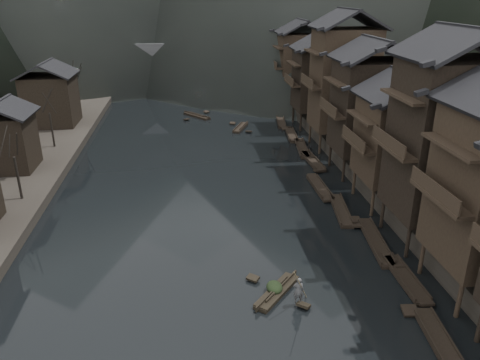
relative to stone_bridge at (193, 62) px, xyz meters
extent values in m
plane|color=black|center=(0.00, -72.00, -5.11)|extent=(300.00, 300.00, 0.00)
cube|color=#2D2823|center=(35.00, -32.00, -4.21)|extent=(40.00, 200.00, 1.80)
cylinder|color=#30241A|center=(14.20, -75.40, -3.81)|extent=(0.30, 0.30, 2.90)
cylinder|color=#30241A|center=(14.20, -70.60, -3.81)|extent=(0.30, 0.30, 2.90)
cylinder|color=#30241A|center=(16.95, -70.60, -3.81)|extent=(0.30, 0.30, 2.90)
cube|color=#30241A|center=(13.30, -73.00, 1.91)|extent=(1.20, 5.70, 0.25)
cylinder|color=black|center=(14.20, -68.40, -3.81)|extent=(0.30, 0.30, 2.90)
cylinder|color=black|center=(14.20, -63.60, -3.81)|extent=(0.30, 0.30, 2.90)
cylinder|color=black|center=(16.95, -68.40, -3.81)|extent=(0.30, 0.30, 2.90)
cylinder|color=black|center=(16.95, -63.60, -3.81)|extent=(0.30, 0.30, 2.90)
cube|color=black|center=(17.30, -66.00, 3.31)|extent=(7.00, 6.00, 11.64)
cube|color=#30241A|center=(13.30, -66.00, 2.73)|extent=(1.20, 5.70, 0.25)
cylinder|color=#30241A|center=(14.20, -61.40, -3.81)|extent=(0.30, 0.30, 2.90)
cylinder|color=#30241A|center=(14.20, -56.60, -3.81)|extent=(0.30, 0.30, 2.90)
cylinder|color=#30241A|center=(16.95, -61.40, -3.81)|extent=(0.30, 0.30, 2.90)
cylinder|color=#30241A|center=(16.95, -56.60, -3.81)|extent=(0.30, 0.30, 2.90)
cube|color=#30241A|center=(17.30, -59.00, 1.17)|extent=(7.00, 6.00, 7.36)
cube|color=#30241A|center=(13.30, -59.00, 0.80)|extent=(1.20, 5.70, 0.25)
cylinder|color=black|center=(14.20, -53.40, -3.81)|extent=(0.30, 0.30, 2.90)
cylinder|color=black|center=(14.20, -48.60, -3.81)|extent=(0.30, 0.30, 2.90)
cylinder|color=black|center=(16.95, -53.40, -3.81)|extent=(0.30, 0.30, 2.90)
cylinder|color=black|center=(16.95, -48.60, -3.81)|extent=(0.30, 0.30, 2.90)
cube|color=black|center=(17.30, -51.00, 2.23)|extent=(7.00, 6.00, 9.48)
cube|color=#30241A|center=(13.30, -51.00, 1.76)|extent=(1.20, 5.70, 0.25)
cylinder|color=#30241A|center=(14.20, -44.40, -3.81)|extent=(0.30, 0.30, 2.90)
cylinder|color=#30241A|center=(14.20, -39.60, -3.81)|extent=(0.30, 0.30, 2.90)
cylinder|color=#30241A|center=(16.95, -44.40, -3.81)|extent=(0.30, 0.30, 2.90)
cylinder|color=#30241A|center=(16.95, -39.60, -3.81)|extent=(0.30, 0.30, 2.90)
cube|color=#30241A|center=(17.30, -42.00, 3.43)|extent=(7.00, 6.00, 11.89)
cube|color=#30241A|center=(13.30, -42.00, 2.84)|extent=(1.20, 5.70, 0.25)
cylinder|color=black|center=(14.20, -34.40, -3.81)|extent=(0.30, 0.30, 2.90)
cylinder|color=black|center=(14.20, -29.60, -3.81)|extent=(0.30, 0.30, 2.90)
cylinder|color=black|center=(16.95, -34.40, -3.81)|extent=(0.30, 0.30, 2.90)
cylinder|color=black|center=(16.95, -29.60, -3.81)|extent=(0.30, 0.30, 2.90)
cube|color=black|center=(17.30, -32.00, 1.64)|extent=(7.00, 6.00, 8.31)
cube|color=#30241A|center=(13.30, -32.00, 1.23)|extent=(1.20, 5.70, 0.25)
cylinder|color=#30241A|center=(14.20, -22.40, -3.81)|extent=(0.30, 0.30, 2.90)
cylinder|color=#30241A|center=(14.20, -17.60, -3.81)|extent=(0.30, 0.30, 2.90)
cylinder|color=#30241A|center=(16.95, -22.40, -3.81)|extent=(0.30, 0.30, 2.90)
cylinder|color=#30241A|center=(16.95, -17.60, -3.81)|extent=(0.30, 0.30, 2.90)
cube|color=#30241A|center=(17.30, -20.00, 2.22)|extent=(7.00, 6.00, 9.46)
cube|color=#30241A|center=(13.30, -20.00, 1.75)|extent=(1.20, 5.70, 0.25)
cube|color=black|center=(-20.50, -48.00, -1.01)|extent=(5.00, 5.00, 5.80)
cube|color=black|center=(-20.50, -30.00, -0.51)|extent=(6.50, 6.50, 6.80)
cylinder|color=black|center=(-17.00, -56.16, -1.90)|extent=(0.24, 0.24, 4.01)
cylinder|color=black|center=(-17.00, -40.66, -1.84)|extent=(0.24, 0.24, 4.13)
cylinder|color=black|center=(-17.00, -25.25, -1.54)|extent=(0.24, 0.24, 4.74)
cube|color=black|center=(11.88, -78.32, -4.96)|extent=(1.90, 7.47, 0.30)
cube|color=black|center=(11.88, -78.32, -4.78)|extent=(1.94, 7.33, 0.10)
cube|color=black|center=(11.49, -74.79, -4.82)|extent=(1.03, 1.00, 0.36)
cube|color=black|center=(12.79, -71.35, -4.96)|extent=(1.17, 5.87, 0.30)
cube|color=black|center=(12.79, -71.35, -4.78)|extent=(1.23, 5.76, 0.10)
cube|color=black|center=(12.76, -68.54, -4.82)|extent=(0.94, 0.74, 0.32)
cube|color=black|center=(12.82, -74.16, -4.82)|extent=(0.94, 0.74, 0.32)
cube|color=black|center=(12.69, -66.15, -4.96)|extent=(1.95, 7.71, 0.30)
cube|color=black|center=(12.69, -66.15, -4.78)|extent=(1.98, 7.56, 0.10)
cube|color=black|center=(12.28, -62.51, -4.82)|extent=(1.03, 1.03, 0.37)
cube|color=black|center=(13.10, -69.79, -4.82)|extent=(1.03, 1.03, 0.37)
cube|color=black|center=(11.72, -60.35, -4.96)|extent=(1.97, 6.70, 0.30)
cube|color=black|center=(11.72, -60.35, -4.78)|extent=(2.01, 6.58, 0.10)
cube|color=black|center=(11.30, -57.21, -4.82)|extent=(1.03, 0.93, 0.34)
cube|color=black|center=(12.14, -63.50, -4.82)|extent=(1.03, 0.93, 0.34)
cube|color=black|center=(11.25, -55.10, -4.96)|extent=(1.17, 6.39, 0.30)
cube|color=black|center=(11.25, -55.10, -4.78)|extent=(1.23, 6.26, 0.10)
cube|color=black|center=(11.28, -52.04, -4.82)|extent=(0.94, 0.80, 0.34)
cube|color=black|center=(11.21, -58.16, -4.82)|extent=(0.94, 0.80, 0.34)
cube|color=black|center=(12.54, -47.28, -4.96)|extent=(1.46, 6.82, 0.30)
cube|color=black|center=(12.54, -47.28, -4.78)|extent=(1.51, 6.69, 0.10)
cube|color=black|center=(12.72, -44.04, -4.82)|extent=(0.98, 0.88, 0.35)
cube|color=black|center=(12.36, -50.53, -4.82)|extent=(0.98, 0.88, 0.35)
cube|color=black|center=(12.44, -42.48, -4.96)|extent=(1.97, 7.68, 0.30)
cube|color=black|center=(12.44, -42.48, -4.78)|extent=(2.01, 7.54, 0.10)
cube|color=black|center=(12.02, -38.86, -4.82)|extent=(1.04, 1.03, 0.37)
cube|color=black|center=(12.86, -46.11, -4.82)|extent=(1.04, 1.03, 0.37)
cube|color=black|center=(12.38, -36.82, -4.96)|extent=(1.67, 6.54, 0.30)
cube|color=black|center=(12.38, -36.82, -4.78)|extent=(1.71, 6.42, 0.10)
cube|color=black|center=(12.11, -33.73, -4.82)|extent=(1.00, 0.88, 0.34)
cube|color=black|center=(12.66, -39.92, -4.82)|extent=(1.00, 0.88, 0.34)
cube|color=black|center=(12.30, -29.80, -4.96)|extent=(1.96, 6.69, 0.30)
cube|color=black|center=(12.30, -29.80, -4.78)|extent=(1.99, 6.56, 0.10)
cube|color=black|center=(11.89, -26.66, -4.82)|extent=(1.03, 0.93, 0.34)
cube|color=black|center=(12.72, -32.94, -4.82)|extent=(1.03, 0.93, 0.34)
cube|color=black|center=(12.45, -23.30, -4.96)|extent=(1.34, 7.33, 0.30)
cube|color=black|center=(12.45, -23.30, -4.78)|extent=(1.39, 7.19, 0.10)
cube|color=black|center=(12.33, -19.80, -4.82)|extent=(0.96, 0.92, 0.36)
cube|color=black|center=(12.56, -26.80, -4.82)|extent=(0.96, 0.92, 0.36)
cube|color=black|center=(12.40, -17.03, -4.96)|extent=(1.55, 6.38, 0.30)
cube|color=black|center=(12.40, -17.03, -4.78)|extent=(1.59, 6.26, 0.10)
cube|color=black|center=(12.61, -14.01, -4.82)|extent=(0.99, 0.84, 0.33)
cube|color=black|center=(12.18, -20.06, -4.82)|extent=(0.99, 0.84, 0.33)
cube|color=black|center=(11.75, -12.28, -4.96)|extent=(1.52, 6.00, 0.30)
cube|color=black|center=(11.75, -12.28, -4.78)|extent=(1.57, 5.89, 0.10)
cube|color=black|center=(11.54, -9.44, -4.82)|extent=(0.99, 0.80, 0.32)
cube|color=black|center=(11.95, -15.12, -4.82)|extent=(0.99, 0.80, 0.32)
cube|color=black|center=(5.88, -32.20, -4.96)|extent=(2.84, 5.11, 0.30)
cube|color=black|center=(5.88, -32.20, -4.78)|extent=(2.84, 5.04, 0.10)
cube|color=black|center=(4.96, -29.92, -4.82)|extent=(1.03, 0.91, 0.30)
cube|color=black|center=(6.80, -34.48, -4.82)|extent=(1.03, 0.91, 0.30)
cube|color=black|center=(-0.19, -24.66, -4.96)|extent=(4.18, 5.04, 0.30)
cube|color=black|center=(-0.19, -24.66, -4.78)|extent=(4.15, 4.98, 0.10)
cube|color=black|center=(1.43, -22.53, -4.82)|extent=(1.10, 1.07, 0.32)
cube|color=black|center=(-1.82, -26.79, -4.82)|extent=(1.10, 1.07, 0.32)
cube|color=black|center=(0.61, -15.07, -4.96)|extent=(1.67, 4.78, 0.30)
cube|color=black|center=(0.61, -15.07, -4.78)|extent=(1.71, 4.70, 0.10)
cube|color=black|center=(0.93, -12.85, -4.82)|extent=(0.93, 0.71, 0.29)
cube|color=black|center=(0.28, -17.30, -4.82)|extent=(0.93, 0.71, 0.29)
cube|color=black|center=(6.98, -1.24, -4.96)|extent=(3.80, 5.13, 0.30)
cube|color=black|center=(6.98, -1.24, -4.78)|extent=(3.78, 5.06, 0.10)
cube|color=black|center=(5.56, 0.96, -4.82)|extent=(1.08, 1.03, 0.31)
cube|color=black|center=(8.39, -3.45, -4.82)|extent=(1.08, 1.03, 0.31)
cube|color=#4C4C4F|center=(0.00, 0.00, 2.09)|extent=(40.00, 6.00, 1.60)
cube|color=#4C4C4F|center=(0.00, -2.70, 3.39)|extent=(40.00, 0.50, 1.00)
cube|color=#4C4C4F|center=(0.00, 2.70, 3.39)|extent=(40.00, 0.50, 1.00)
cube|color=#4C4C4F|center=(-14.00, 0.00, -1.91)|extent=(3.20, 6.00, 6.40)
cube|color=#4C4C4F|center=(-4.50, 0.00, -1.91)|extent=(3.20, 6.00, 6.40)
cube|color=#4C4C4F|center=(4.50, 0.00, -1.91)|extent=(3.20, 6.00, 6.40)
cube|color=#4C4C4F|center=(14.00, 0.00, -1.91)|extent=(3.20, 6.00, 6.40)
cube|color=black|center=(3.68, -71.82, -4.96)|extent=(3.62, 4.08, 0.30)
cube|color=black|center=(3.68, -71.82, -4.78)|extent=(3.60, 4.04, 0.10)
cube|color=black|center=(2.30, -70.16, -4.82)|extent=(1.00, 0.96, 0.29)
cube|color=black|center=(5.06, -73.48, -4.82)|extent=(1.00, 0.96, 0.29)
ellipsoid|color=black|center=(3.54, -71.65, -4.35)|extent=(1.07, 1.41, 0.64)
imported|color=#525255|center=(4.77, -73.13, -3.76)|extent=(0.73, 0.55, 1.83)
cylinder|color=#8C7A51|center=(4.97, -73.13, -0.94)|extent=(1.68, 2.18, 3.81)
camera|label=1|loc=(-1.72, -97.18, 13.59)|focal=35.00mm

